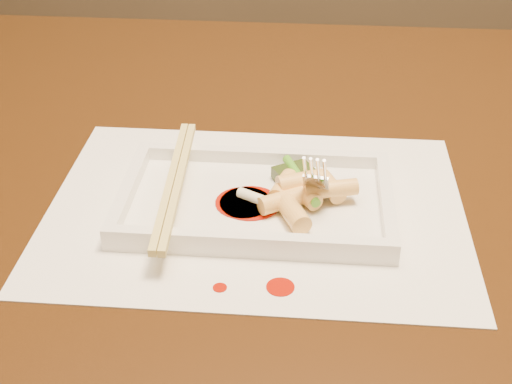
# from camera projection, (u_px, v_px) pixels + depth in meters

# --- Properties ---
(table) EXTENTS (1.40, 0.90, 0.75)m
(table) POSITION_uv_depth(u_px,v_px,m) (178.00, 245.00, 0.81)
(table) COLOR black
(table) RESTS_ON ground
(placemat) EXTENTS (0.40, 0.30, 0.00)m
(placemat) POSITION_uv_depth(u_px,v_px,m) (256.00, 208.00, 0.69)
(placemat) COLOR white
(placemat) RESTS_ON table
(sauce_splatter_a) EXTENTS (0.02, 0.02, 0.00)m
(sauce_splatter_a) POSITION_uv_depth(u_px,v_px,m) (280.00, 287.00, 0.59)
(sauce_splatter_a) COLOR #9E1204
(sauce_splatter_a) RESTS_ON placemat
(sauce_splatter_b) EXTENTS (0.01, 0.01, 0.00)m
(sauce_splatter_b) POSITION_uv_depth(u_px,v_px,m) (220.00, 288.00, 0.59)
(sauce_splatter_b) COLOR #9E1204
(sauce_splatter_b) RESTS_ON placemat
(plate_base) EXTENTS (0.26, 0.16, 0.01)m
(plate_base) POSITION_uv_depth(u_px,v_px,m) (256.00, 204.00, 0.69)
(plate_base) COLOR white
(plate_base) RESTS_ON placemat
(plate_rim_far) EXTENTS (0.26, 0.01, 0.01)m
(plate_rim_far) POSITION_uv_depth(u_px,v_px,m) (262.00, 156.00, 0.74)
(plate_rim_far) COLOR white
(plate_rim_far) RESTS_ON plate_base
(plate_rim_near) EXTENTS (0.26, 0.01, 0.01)m
(plate_rim_near) POSITION_uv_depth(u_px,v_px,m) (249.00, 241.00, 0.62)
(plate_rim_near) COLOR white
(plate_rim_near) RESTS_ON plate_base
(plate_rim_left) EXTENTS (0.01, 0.14, 0.01)m
(plate_rim_left) POSITION_uv_depth(u_px,v_px,m) (129.00, 189.00, 0.69)
(plate_rim_left) COLOR white
(plate_rim_left) RESTS_ON plate_base
(plate_rim_right) EXTENTS (0.01, 0.14, 0.01)m
(plate_rim_right) POSITION_uv_depth(u_px,v_px,m) (387.00, 201.00, 0.67)
(plate_rim_right) COLOR white
(plate_rim_right) RESTS_ON plate_base
(veg_piece) EXTENTS (0.05, 0.04, 0.01)m
(veg_piece) POSITION_uv_depth(u_px,v_px,m) (294.00, 174.00, 0.71)
(veg_piece) COLOR black
(veg_piece) RESTS_ON plate_base
(scallion_white) EXTENTS (0.04, 0.03, 0.01)m
(scallion_white) POSITION_uv_depth(u_px,v_px,m) (257.00, 198.00, 0.67)
(scallion_white) COLOR #EAEACC
(scallion_white) RESTS_ON plate_base
(scallion_green) EXTENTS (0.04, 0.08, 0.01)m
(scallion_green) POSITION_uv_depth(u_px,v_px,m) (301.00, 180.00, 0.69)
(scallion_green) COLOR #3D9017
(scallion_green) RESTS_ON plate_base
(chopstick_a) EXTENTS (0.02, 0.22, 0.01)m
(chopstick_a) POSITION_uv_depth(u_px,v_px,m) (171.00, 182.00, 0.68)
(chopstick_a) COLOR #D4C26A
(chopstick_a) RESTS_ON plate_rim_near
(chopstick_b) EXTENTS (0.02, 0.22, 0.01)m
(chopstick_b) POSITION_uv_depth(u_px,v_px,m) (179.00, 182.00, 0.68)
(chopstick_b) COLOR #D4C26A
(chopstick_b) RESTS_ON plate_rim_near
(fork) EXTENTS (0.09, 0.10, 0.14)m
(fork) POSITION_uv_depth(u_px,v_px,m) (333.00, 127.00, 0.65)
(fork) COLOR silver
(fork) RESTS_ON plate_base
(sauce_blob_0) EXTENTS (0.06, 0.06, 0.00)m
(sauce_blob_0) POSITION_uv_depth(u_px,v_px,m) (250.00, 203.00, 0.68)
(sauce_blob_0) COLOR #9E1204
(sauce_blob_0) RESTS_ON plate_base
(sauce_blob_1) EXTENTS (0.05, 0.05, 0.00)m
(sauce_blob_1) POSITION_uv_depth(u_px,v_px,m) (244.00, 203.00, 0.68)
(sauce_blob_1) COLOR #9E1204
(sauce_blob_1) RESTS_ON plate_base
(rice_cake_0) EXTENTS (0.03, 0.05, 0.02)m
(rice_cake_0) POSITION_uv_depth(u_px,v_px,m) (294.00, 214.00, 0.65)
(rice_cake_0) COLOR #FFD877
(rice_cake_0) RESTS_ON plate_base
(rice_cake_1) EXTENTS (0.05, 0.04, 0.02)m
(rice_cake_1) POSITION_uv_depth(u_px,v_px,m) (285.00, 200.00, 0.67)
(rice_cake_1) COLOR #FFD877
(rice_cake_1) RESTS_ON plate_base
(rice_cake_2) EXTENTS (0.05, 0.03, 0.02)m
(rice_cake_2) POSITION_uv_depth(u_px,v_px,m) (331.00, 189.00, 0.67)
(rice_cake_2) COLOR #FFD877
(rice_cake_2) RESTS_ON plate_base
(rice_cake_3) EXTENTS (0.04, 0.05, 0.02)m
(rice_cake_3) POSITION_uv_depth(u_px,v_px,m) (300.00, 191.00, 0.68)
(rice_cake_3) COLOR #FFD877
(rice_cake_3) RESTS_ON plate_base
(rice_cake_4) EXTENTS (0.03, 0.04, 0.02)m
(rice_cake_4) POSITION_uv_depth(u_px,v_px,m) (330.00, 186.00, 0.69)
(rice_cake_4) COLOR #FFD877
(rice_cake_4) RESTS_ON plate_base
(rice_cake_5) EXTENTS (0.05, 0.04, 0.02)m
(rice_cake_5) POSITION_uv_depth(u_px,v_px,m) (301.00, 182.00, 0.68)
(rice_cake_5) COLOR #FFD877
(rice_cake_5) RESTS_ON plate_base
(rice_cake_6) EXTENTS (0.03, 0.04, 0.02)m
(rice_cake_6) POSITION_uv_depth(u_px,v_px,m) (283.00, 187.00, 0.69)
(rice_cake_6) COLOR #FFD877
(rice_cake_6) RESTS_ON plate_base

